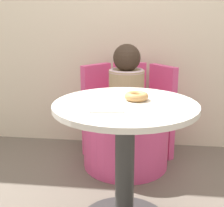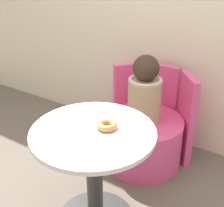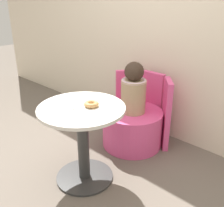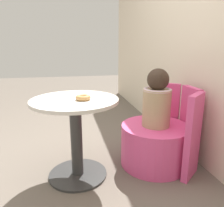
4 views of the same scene
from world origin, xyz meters
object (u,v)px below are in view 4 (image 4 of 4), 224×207
at_px(round_table, 76,126).
at_px(tub_chair, 155,145).
at_px(donut, 83,98).
at_px(child_figure, 157,100).

distance_m(round_table, tub_chair, 0.72).
height_order(round_table, donut, donut).
relative_size(tub_chair, child_figure, 1.20).
bearing_deg(donut, child_figure, 98.31).
xyz_separation_m(round_table, donut, (0.05, 0.06, 0.23)).
distance_m(round_table, child_figure, 0.69).
height_order(round_table, child_figure, child_figure).
distance_m(tub_chair, child_figure, 0.40).
distance_m(child_figure, donut, 0.62).
relative_size(round_table, donut, 5.94).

